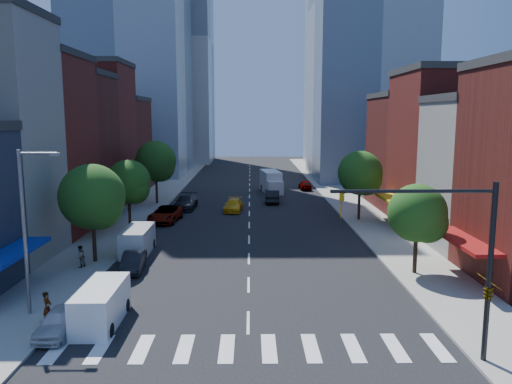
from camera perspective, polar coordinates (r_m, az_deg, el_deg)
The scene contains 32 objects.
ground at distance 27.45m, azimuth -0.90°, elevation -14.69°, with size 220.00×220.00×0.00m, color black.
sidewalk_left at distance 67.29m, azimuth -11.46°, elevation -0.74°, with size 5.00×120.00×0.15m, color gray.
sidewalk_right at distance 67.24m, azimuth 9.96°, elevation -0.70°, with size 5.00×120.00×0.15m, color gray.
crosswalk at distance 24.73m, azimuth -0.93°, elevation -17.44°, with size 19.00×3.00×0.01m, color silver.
bldg_left_2 at distance 50.43m, azimuth -25.51°, elevation 4.56°, with size 12.00×9.00×16.00m, color maroon.
bldg_left_3 at distance 58.27m, azimuth -21.99°, elevation 4.72°, with size 12.00×8.00×15.00m, color #531514.
bldg_left_4 at distance 66.21m, azimuth -19.37°, elevation 6.13°, with size 12.00×9.00×17.00m, color maroon.
bldg_left_5 at distance 75.36m, azimuth -17.00°, elevation 4.97°, with size 12.00×10.00×13.00m, color #531514.
bldg_right_1 at distance 45.56m, azimuth 26.63°, elevation 1.60°, with size 12.00×8.00×12.00m, color beige.
bldg_right_2 at distance 53.55m, azimuth 22.36°, elevation 4.41°, with size 12.00×10.00×15.00m, color maroon.
bldg_right_3 at distance 62.92m, azimuth 18.78°, elevation 4.23°, with size 12.00×10.00×13.00m, color #531514.
tower_ne at distance 91.45m, azimuth 12.74°, elevation 20.54°, with size 18.00×20.00×60.00m, color #9EA5AD.
tower_far_w at distance 122.76m, azimuth -9.53°, elevation 16.58°, with size 18.00×18.00×56.00m, color #9EA5AD.
traffic_signal at distance 23.88m, azimuth 23.92°, elevation -8.47°, with size 7.24×2.24×8.00m.
streetlight at distance 29.34m, azimuth -24.69°, elevation -3.16°, with size 2.25×0.25×9.00m.
tree_left_near at distance 38.38m, azimuth -18.04°, elevation -0.78°, with size 4.80×4.80×7.30m.
tree_left_mid at distance 48.92m, azimuth -14.22°, elevation 0.94°, with size 4.20×4.20×6.65m.
tree_left_far at distance 62.45m, azimuth -11.25°, elevation 3.29°, with size 5.00×5.00×7.75m.
tree_right_near at distance 35.71m, azimuth 18.21°, elevation -2.57°, with size 4.00×4.00×6.20m.
tree_right_far at distance 52.75m, azimuth 11.98°, elevation 1.94°, with size 4.60×4.60×7.20m.
parked_car_front at distance 27.74m, azimuth -21.55°, elevation -13.58°, with size 1.58×3.93×1.34m, color silver.
parked_car_second at distance 36.73m, azimuth -13.87°, elevation -7.75°, with size 1.40×4.02×1.32m, color black.
parked_car_third at distance 52.67m, azimuth -10.31°, elevation -2.49°, with size 2.67×5.80×1.61m, color #999999.
parked_car_rear at distance 59.44m, azimuth -8.02°, elevation -1.15°, with size 2.31×5.68×1.65m, color black.
cargo_van_near at distance 28.05m, azimuth -17.35°, elevation -12.30°, with size 2.01×4.90×2.08m.
cargo_van_far at distance 41.06m, azimuth -13.42°, elevation -5.44°, with size 2.02×4.92×2.10m.
taxi at distance 57.58m, azimuth -2.61°, elevation -1.53°, with size 1.93×4.75×1.38m, color #DEA00B.
traffic_car_oncoming at distance 63.17m, azimuth 1.91°, elevation -0.50°, with size 1.71×4.90×1.62m, color black.
traffic_car_far at distance 74.70m, azimuth 5.63°, elevation 0.80°, with size 1.64×4.09×1.39m, color #999999.
box_truck at distance 71.80m, azimuth 1.76°, elevation 1.11°, with size 3.19×7.76×3.03m.
pedestrian_near at distance 28.87m, azimuth -22.74°, elevation -12.07°, with size 0.61×0.40×1.69m, color #999999.
pedestrian_far at distance 38.09m, azimuth -19.46°, elevation -6.97°, with size 0.77×0.60×1.58m, color #999999.
Camera 1 is at (0.13, -25.20, 10.89)m, focal length 35.00 mm.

